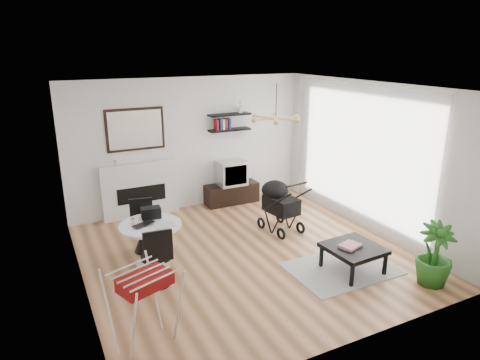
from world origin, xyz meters
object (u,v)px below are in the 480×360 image
tv_console (232,193)px  potted_plant (434,254)px  crt_tv (231,172)px  coffee_table (354,249)px  fireplace (140,183)px  drying_rack (144,308)px  stroller (279,207)px  dining_table (151,238)px

tv_console → potted_plant: potted_plant is taller
crt_tv → coffee_table: 3.53m
tv_console → fireplace: bearing=176.0°
drying_rack → tv_console: bearing=32.4°
stroller → dining_table: bearing=179.1°
dining_table → drying_rack: size_ratio=0.99×
crt_tv → stroller: (0.19, -1.66, -0.25)m
crt_tv → dining_table: (-2.28, -1.96, -0.24)m
fireplace → dining_table: bearing=-99.8°
potted_plant → drying_rack: bearing=173.0°
crt_tv → dining_table: 3.02m
crt_tv → stroller: size_ratio=0.58×
dining_table → stroller: stroller is taller
stroller → potted_plant: (0.95, -2.62, 0.02)m
fireplace → tv_console: 2.00m
crt_tv → drying_rack: size_ratio=0.62×
fireplace → dining_table: size_ratio=2.28×
potted_plant → crt_tv: bearing=105.0°
dining_table → coffee_table: size_ratio=1.16×
crt_tv → potted_plant: bearing=-75.0°
tv_console → dining_table: 3.04m
tv_console → coffee_table: size_ratio=1.42×
stroller → coffee_table: (0.19, -1.83, -0.08)m
tv_console → potted_plant: 4.44m
coffee_table → potted_plant: bearing=-45.9°
crt_tv → potted_plant: (1.15, -4.28, -0.23)m
drying_rack → stroller: 3.72m
fireplace → coffee_table: (2.30, -3.63, -0.32)m
fireplace → coffee_table: 4.31m
fireplace → drying_rack: 4.05m
dining_table → potted_plant: potted_plant is taller
fireplace → potted_plant: 5.39m
drying_rack → potted_plant: (4.01, -0.49, -0.04)m
coffee_table → potted_plant: potted_plant is taller
dining_table → fireplace: bearing=80.2°
stroller → potted_plant: stroller is taller
tv_console → coffee_table: tv_console is taller
crt_tv → stroller: 1.69m
tv_console → coffee_table: bearing=-84.1°
stroller → fireplace: bearing=131.7°
fireplace → stroller: fireplace is taller
fireplace → drying_rack: (-0.94, -3.93, -0.18)m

